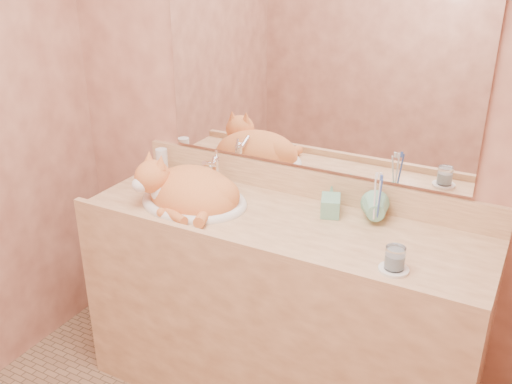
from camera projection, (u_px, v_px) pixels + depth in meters
The scene contains 12 objects.
wall_back at pixel (312, 104), 2.26m from camera, with size 2.40×0.02×2.50m, color #945543.
vanity_counter at pixel (278, 312), 2.37m from camera, with size 1.60×0.55×0.85m, color #A47349, non-canonical shape.
mirror at pixel (313, 69), 2.19m from camera, with size 1.30×0.02×0.80m, color white.
sink_basin at pixel (194, 188), 2.32m from camera, with size 0.45×0.37×0.14m, color white, non-canonical shape.
faucet at pixel (216, 171), 2.45m from camera, with size 0.04×0.11×0.16m, color silver, non-canonical shape.
cat at pixel (187, 189), 2.31m from camera, with size 0.41×0.34×0.22m, color #CF682F, non-canonical shape.
soap_dispenser at pixel (331, 201), 2.17m from camera, with size 0.07×0.08×0.16m, color #70B490.
toothbrush_cup at pixel (376, 215), 2.13m from camera, with size 0.11×0.11×0.10m, color #70B490.
toothbrushes at pixel (378, 196), 2.10m from camera, with size 0.04×0.04×0.22m, color white, non-canonical shape.
saucer at pixel (394, 269), 1.87m from camera, with size 0.10×0.10×0.01m, color white.
water_glass at pixel (395, 258), 1.85m from camera, with size 0.07×0.07×0.08m, color white.
lotion_bottle at pixel (162, 162), 2.60m from camera, with size 0.05×0.05×0.13m, color white.
Camera 1 is at (0.84, -1.05, 1.85)m, focal length 40.00 mm.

